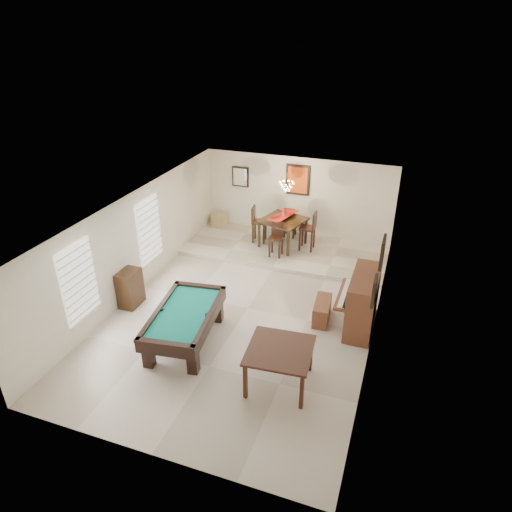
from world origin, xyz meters
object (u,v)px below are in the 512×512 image
Objects in this scene: piano_bench at (322,310)px; dining_chair_west at (259,224)px; pool_table at (185,327)px; dining_chair_east at (307,231)px; square_table at (279,366)px; corner_bench at (219,220)px; chandelier at (287,183)px; apothecary_chest at (130,288)px; dining_chair_north at (290,222)px; upright_piano at (356,300)px; dining_table at (283,231)px; dining_chair_south at (276,240)px; flower_vase at (283,212)px.

dining_chair_west is (-2.70, 3.31, 0.44)m from piano_bench.
dining_chair_east reaches higher than pool_table.
corner_bench is at bearing 122.38° from square_table.
pool_table reaches higher than corner_bench.
chandelier is at bearing -20.77° from corner_bench.
apothecary_chest is 4.98m from corner_bench.
apothecary_chest is at bearing 148.51° from dining_chair_west.
upright_piano is at bearing 121.20° from dining_chair_north.
dining_chair_north is at bearing 61.63° from apothecary_chest.
dining_table is 0.73m from dining_chair_south.
pool_table is 5.20m from flower_vase.
dining_table is at bearing 129.54° from upright_piano.
dining_chair_south reaches higher than pool_table.
corner_bench is (0.18, 4.97, -0.14)m from apothecary_chest.
dining_chair_east is at bearing 120.67° from upright_piano.
piano_bench is 0.89× the size of dining_chair_south.
pool_table is 2.00× the size of dining_chair_west.
upright_piano reaches higher than dining_chair_west.
flower_vase is at bearing 129.54° from upright_piano.
dining_chair_west reaches higher than apothecary_chest.
apothecary_chest is at bearing -169.53° from upright_piano.
dining_chair_south is at bearing 86.68° from dining_chair_north.
dining_chair_north reaches higher than square_table.
corner_bench is (-4.39, 4.04, 0.07)m from piano_bench.
apothecary_chest is at bearing -124.80° from chandelier.
dining_table is (-1.61, 5.65, 0.19)m from square_table.
dining_chair_north is at bearing 87.75° from flower_vase.
dining_chair_north is 1.04m from dining_chair_east.
chandelier is at bearing 130.09° from upright_piano.
dining_chair_east is at bearing -99.49° from dining_chair_west.
corner_bench is (-2.45, 0.76, -0.89)m from flower_vase.
dining_chair_east is 2.71× the size of corner_bench.
dining_chair_south is 1.67× the size of chandelier.
apothecary_chest is at bearing 148.16° from pool_table.
upright_piano reaches higher than dining_chair_south.
piano_bench is 4.05m from chandelier.
pool_table is at bearing -100.72° from dining_chair_south.
dining_chair_west reaches higher than dining_chair_south.
pool_table reaches higher than piano_bench.
square_table is at bearing -18.67° from apothecary_chest.
piano_bench is (-0.73, -0.04, -0.42)m from upright_piano.
piano_bench is at bearing -148.53° from dining_chair_west.
flower_vase is at bearing 74.49° from pool_table.
upright_piano is at bearing -49.91° from chandelier.
square_table is 1.36× the size of piano_bench.
pool_table is at bearing -24.04° from apothecary_chest.
dining_chair_north is 0.88× the size of dining_chair_west.
piano_bench is 3.21m from dining_chair_south.
dining_chair_west reaches higher than pool_table.
dining_table is 1.19× the size of dining_chair_north.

